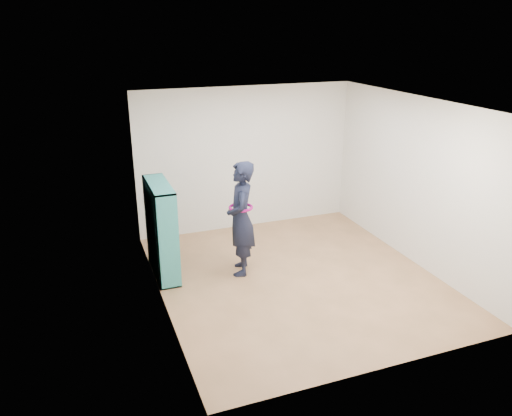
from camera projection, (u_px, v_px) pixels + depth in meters
name	position (u px, v px, depth m)	size (l,w,h in m)	color
floor	(296.00, 278.00, 7.51)	(4.50, 4.50, 0.00)	olive
ceiling	(302.00, 104.00, 6.61)	(4.50, 4.50, 0.00)	white
wall_left	(158.00, 214.00, 6.41)	(0.02, 4.50, 2.60)	silver
wall_right	(416.00, 182.00, 7.72)	(0.02, 4.50, 2.60)	silver
wall_back	(246.00, 159.00, 9.04)	(4.00, 0.02, 2.60)	silver
wall_front	(393.00, 264.00, 5.09)	(4.00, 0.02, 2.60)	silver
bookshelf	(160.00, 231.00, 7.42)	(0.31, 1.08, 1.44)	teal
person	(241.00, 219.00, 7.42)	(0.60, 0.74, 1.75)	black
smartphone	(230.00, 209.00, 7.46)	(0.03, 0.10, 0.14)	silver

